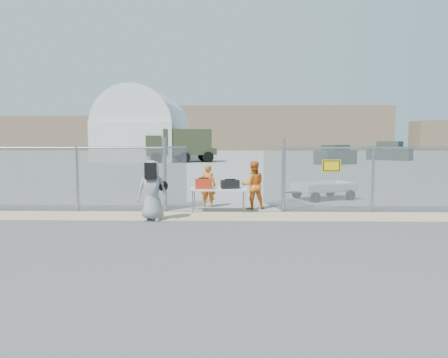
{
  "coord_description": "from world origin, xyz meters",
  "views": [
    {
      "loc": [
        0.3,
        -12.66,
        2.47
      ],
      "look_at": [
        0.0,
        2.0,
        1.1
      ],
      "focal_mm": 35.0,
      "sensor_mm": 36.0,
      "label": 1
    }
  ],
  "objects_px": {
    "security_worker_left": "(208,186)",
    "utility_trailer": "(323,190)",
    "folding_table": "(218,200)",
    "visitor": "(152,190)",
    "security_worker_right": "(253,185)"
  },
  "relations": [
    {
      "from": "folding_table",
      "to": "utility_trailer",
      "type": "height_order",
      "value": "folding_table"
    },
    {
      "from": "security_worker_left",
      "to": "utility_trailer",
      "type": "xyz_separation_m",
      "value": [
        4.55,
        2.06,
        -0.41
      ]
    },
    {
      "from": "security_worker_right",
      "to": "security_worker_left",
      "type": "bearing_deg",
      "value": -22.81
    },
    {
      "from": "security_worker_left",
      "to": "visitor",
      "type": "distance_m",
      "value": 2.98
    },
    {
      "from": "folding_table",
      "to": "utility_trailer",
      "type": "xyz_separation_m",
      "value": [
        4.14,
        3.1,
        -0.03
      ]
    },
    {
      "from": "security_worker_left",
      "to": "visitor",
      "type": "relative_size",
      "value": 0.85
    },
    {
      "from": "security_worker_right",
      "to": "folding_table",
      "type": "bearing_deg",
      "value": 19.59
    },
    {
      "from": "utility_trailer",
      "to": "security_worker_right",
      "type": "bearing_deg",
      "value": -163.86
    },
    {
      "from": "folding_table",
      "to": "security_worker_left",
      "type": "xyz_separation_m",
      "value": [
        -0.41,
        1.04,
        0.37
      ]
    },
    {
      "from": "security_worker_left",
      "to": "utility_trailer",
      "type": "distance_m",
      "value": 5.01
    },
    {
      "from": "security_worker_left",
      "to": "folding_table",
      "type": "bearing_deg",
      "value": 124.29
    },
    {
      "from": "security_worker_left",
      "to": "security_worker_right",
      "type": "bearing_deg",
      "value": 178.25
    },
    {
      "from": "visitor",
      "to": "utility_trailer",
      "type": "relative_size",
      "value": 0.6
    },
    {
      "from": "folding_table",
      "to": "visitor",
      "type": "relative_size",
      "value": 1.04
    },
    {
      "from": "utility_trailer",
      "to": "security_worker_left",
      "type": "bearing_deg",
      "value": -179.55
    }
  ]
}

